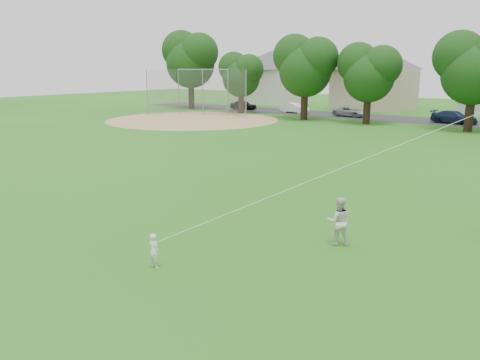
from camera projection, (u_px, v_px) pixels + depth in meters
The scene contains 6 objects.
ground at pixel (190, 280), 12.15m from camera, with size 160.00×160.00×0.00m, color #2A6016.
dirt_infield at pixel (193, 120), 49.12m from camera, with size 18.00×18.00×0.02m, color #9E7F51.
toddler at pixel (154, 251), 12.78m from camera, with size 0.36×0.24×0.98m, color silver.
older_boy at pixel (339, 221), 14.40m from camera, with size 0.74×0.58×1.52m, color silver.
kite at pixel (350, 165), 12.82m from camera, with size 4.39×4.32×11.55m.
baseball_backstop at pixel (201, 93), 53.31m from camera, with size 11.13×5.01×5.14m.
Camera 1 is at (7.83, -8.11, 5.37)m, focal length 35.00 mm.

